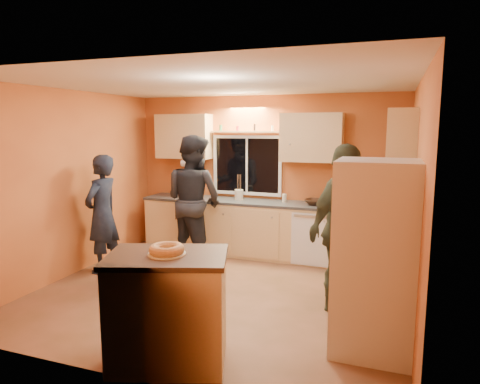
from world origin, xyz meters
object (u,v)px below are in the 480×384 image
at_px(person_center, 194,200).
at_px(person_right, 342,229).
at_px(island, 168,308).
at_px(refrigerator, 374,258).
at_px(person_left, 102,214).

xyz_separation_m(person_center, person_right, (2.32, -0.97, -0.03)).
bearing_deg(island, person_center, 92.45).
relative_size(refrigerator, person_center, 0.91).
bearing_deg(refrigerator, island, -153.44).
xyz_separation_m(refrigerator, island, (-1.69, -0.84, -0.39)).
relative_size(island, person_center, 0.61).
relative_size(refrigerator, person_right, 0.94).
distance_m(person_center, person_right, 2.51).
xyz_separation_m(person_left, person_right, (3.40, -0.19, 0.10)).
distance_m(person_left, person_right, 3.41).
xyz_separation_m(refrigerator, person_left, (-3.79, 1.01, -0.05)).
bearing_deg(island, refrigerator, 7.82).
relative_size(island, person_left, 0.71).
relative_size(person_left, person_right, 0.89).
distance_m(person_left, person_center, 1.34).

